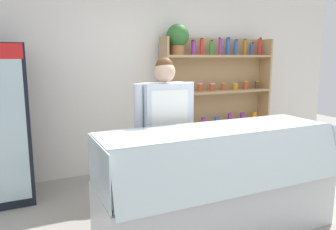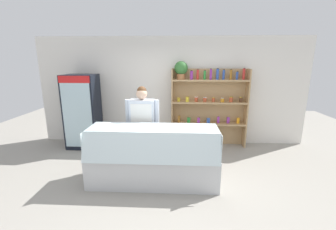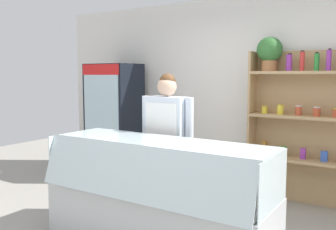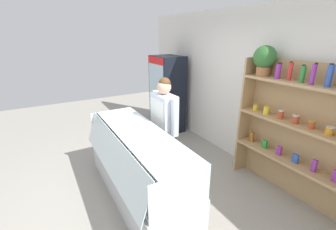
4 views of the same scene
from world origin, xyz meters
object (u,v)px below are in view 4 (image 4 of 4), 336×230
at_px(drinks_fridge, 167,94).
at_px(shop_clerk, 164,120).
at_px(shelving_unit, 297,117).
at_px(deli_display_case, 138,176).

distance_m(drinks_fridge, shop_clerk, 1.94).
height_order(shelving_unit, shop_clerk, shelving_unit).
bearing_deg(shop_clerk, deli_display_case, -65.14).
xyz_separation_m(deli_display_case, shop_clerk, (-0.27, 0.59, 0.67)).
bearing_deg(drinks_fridge, shelving_unit, 4.99).
height_order(shelving_unit, deli_display_case, shelving_unit).
distance_m(shelving_unit, shop_clerk, 1.86).
distance_m(drinks_fridge, shelving_unit, 3.01).
bearing_deg(shop_clerk, drinks_fridge, 148.38).
xyz_separation_m(drinks_fridge, shop_clerk, (1.65, -1.02, 0.08)).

